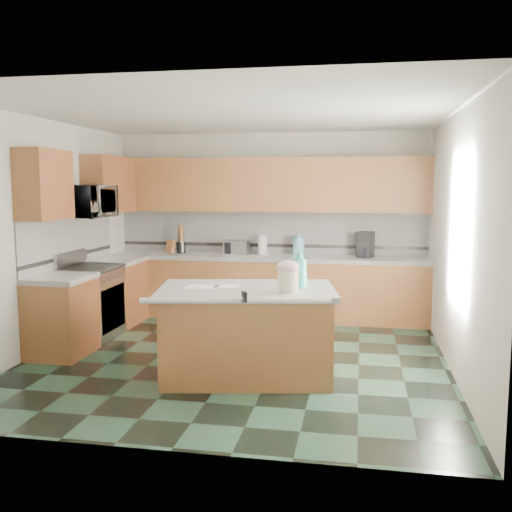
% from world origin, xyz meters
% --- Properties ---
extents(floor, '(4.60, 4.60, 0.00)m').
position_xyz_m(floor, '(0.00, 0.00, 0.00)').
color(floor, black).
rests_on(floor, ground).
extents(ceiling, '(4.60, 4.60, 0.00)m').
position_xyz_m(ceiling, '(0.00, 0.00, 2.70)').
color(ceiling, white).
rests_on(ceiling, ground).
extents(wall_back, '(4.60, 0.04, 2.70)m').
position_xyz_m(wall_back, '(0.00, 2.32, 1.35)').
color(wall_back, silver).
rests_on(wall_back, ground).
extents(wall_front, '(4.60, 0.04, 2.70)m').
position_xyz_m(wall_front, '(0.00, -2.32, 1.35)').
color(wall_front, silver).
rests_on(wall_front, ground).
extents(wall_left, '(0.04, 4.60, 2.70)m').
position_xyz_m(wall_left, '(-2.32, 0.00, 1.35)').
color(wall_left, silver).
rests_on(wall_left, ground).
extents(wall_right, '(0.04, 4.60, 2.70)m').
position_xyz_m(wall_right, '(2.32, 0.00, 1.35)').
color(wall_right, silver).
rests_on(wall_right, ground).
extents(back_base_cab, '(4.60, 0.60, 0.86)m').
position_xyz_m(back_base_cab, '(0.00, 2.00, 0.43)').
color(back_base_cab, '#4A2313').
rests_on(back_base_cab, ground).
extents(back_countertop, '(4.60, 0.64, 0.06)m').
position_xyz_m(back_countertop, '(0.00, 2.00, 0.89)').
color(back_countertop, white).
rests_on(back_countertop, back_base_cab).
extents(back_upper_cab, '(4.60, 0.33, 0.78)m').
position_xyz_m(back_upper_cab, '(0.00, 2.13, 1.94)').
color(back_upper_cab, '#4A2313').
rests_on(back_upper_cab, wall_back).
extents(back_backsplash, '(4.60, 0.02, 0.63)m').
position_xyz_m(back_backsplash, '(0.00, 2.29, 1.24)').
color(back_backsplash, silver).
rests_on(back_backsplash, back_countertop).
extents(back_accent_band, '(4.60, 0.01, 0.05)m').
position_xyz_m(back_accent_band, '(0.00, 2.28, 1.04)').
color(back_accent_band, black).
rests_on(back_accent_band, back_countertop).
extents(left_base_cab_rear, '(0.60, 0.82, 0.86)m').
position_xyz_m(left_base_cab_rear, '(-2.00, 1.29, 0.43)').
color(left_base_cab_rear, '#4A2313').
rests_on(left_base_cab_rear, ground).
extents(left_counter_rear, '(0.64, 0.82, 0.06)m').
position_xyz_m(left_counter_rear, '(-2.00, 1.29, 0.89)').
color(left_counter_rear, white).
rests_on(left_counter_rear, left_base_cab_rear).
extents(left_base_cab_front, '(0.60, 0.72, 0.86)m').
position_xyz_m(left_base_cab_front, '(-2.00, -0.24, 0.43)').
color(left_base_cab_front, '#4A2313').
rests_on(left_base_cab_front, ground).
extents(left_counter_front, '(0.64, 0.72, 0.06)m').
position_xyz_m(left_counter_front, '(-2.00, -0.24, 0.89)').
color(left_counter_front, white).
rests_on(left_counter_front, left_base_cab_front).
extents(left_backsplash, '(0.02, 2.30, 0.63)m').
position_xyz_m(left_backsplash, '(-2.29, 0.55, 1.24)').
color(left_backsplash, silver).
rests_on(left_backsplash, wall_left).
extents(left_accent_band, '(0.01, 2.30, 0.05)m').
position_xyz_m(left_accent_band, '(-2.28, 0.55, 1.04)').
color(left_accent_band, black).
rests_on(left_accent_band, wall_left).
extents(left_upper_cab_rear, '(0.33, 1.09, 0.78)m').
position_xyz_m(left_upper_cab_rear, '(-2.13, 1.42, 1.94)').
color(left_upper_cab_rear, '#4A2313').
rests_on(left_upper_cab_rear, wall_left).
extents(left_upper_cab_front, '(0.33, 0.72, 0.78)m').
position_xyz_m(left_upper_cab_front, '(-2.13, -0.24, 1.94)').
color(left_upper_cab_front, '#4A2313').
rests_on(left_upper_cab_front, wall_left).
extents(range_body, '(0.60, 0.76, 0.88)m').
position_xyz_m(range_body, '(-2.00, 0.50, 0.44)').
color(range_body, '#B7B7BC').
rests_on(range_body, ground).
extents(range_oven_door, '(0.02, 0.68, 0.55)m').
position_xyz_m(range_oven_door, '(-1.71, 0.50, 0.40)').
color(range_oven_door, black).
rests_on(range_oven_door, range_body).
extents(range_cooktop, '(0.62, 0.78, 0.04)m').
position_xyz_m(range_cooktop, '(-2.00, 0.50, 0.90)').
color(range_cooktop, black).
rests_on(range_cooktop, range_body).
extents(range_handle, '(0.02, 0.66, 0.02)m').
position_xyz_m(range_handle, '(-1.68, 0.50, 0.78)').
color(range_handle, '#B7B7BC').
rests_on(range_handle, range_body).
extents(range_backguard, '(0.06, 0.76, 0.18)m').
position_xyz_m(range_backguard, '(-2.26, 0.50, 1.02)').
color(range_backguard, '#B7B7BC').
rests_on(range_backguard, range_body).
extents(microwave, '(0.50, 0.73, 0.41)m').
position_xyz_m(microwave, '(-2.00, 0.50, 1.73)').
color(microwave, '#B7B7BC').
rests_on(microwave, wall_left).
extents(island_base, '(1.78, 1.20, 0.86)m').
position_xyz_m(island_base, '(0.23, -0.60, 0.43)').
color(island_base, '#4A2313').
rests_on(island_base, ground).
extents(island_top, '(1.89, 1.32, 0.06)m').
position_xyz_m(island_top, '(0.23, -0.60, 0.89)').
color(island_top, white).
rests_on(island_top, island_base).
extents(island_bullnose, '(1.72, 0.36, 0.06)m').
position_xyz_m(island_bullnose, '(0.23, -1.12, 0.89)').
color(island_bullnose, white).
rests_on(island_bullnose, island_base).
extents(treat_jar, '(0.21, 0.21, 0.21)m').
position_xyz_m(treat_jar, '(0.67, -0.78, 1.03)').
color(treat_jar, beige).
rests_on(treat_jar, island_top).
extents(treat_jar_lid, '(0.22, 0.22, 0.14)m').
position_xyz_m(treat_jar_lid, '(0.67, -0.78, 1.16)').
color(treat_jar_lid, beige).
rests_on(treat_jar_lid, treat_jar).
extents(treat_jar_knob, '(0.07, 0.02, 0.02)m').
position_xyz_m(treat_jar_knob, '(0.67, -0.78, 1.21)').
color(treat_jar_knob, tan).
rests_on(treat_jar_knob, treat_jar_lid).
extents(treat_jar_knob_end_l, '(0.04, 0.04, 0.04)m').
position_xyz_m(treat_jar_knob_end_l, '(0.63, -0.78, 1.21)').
color(treat_jar_knob_end_l, tan).
rests_on(treat_jar_knob_end_l, treat_jar_lid).
extents(treat_jar_knob_end_r, '(0.04, 0.04, 0.04)m').
position_xyz_m(treat_jar_knob_end_r, '(0.70, -0.78, 1.21)').
color(treat_jar_knob_end_r, tan).
rests_on(treat_jar_knob_end_r, treat_jar_lid).
extents(soap_bottle_island, '(0.17, 0.17, 0.40)m').
position_xyz_m(soap_bottle_island, '(0.75, -0.50, 1.12)').
color(soap_bottle_island, '#35B1A2').
rests_on(soap_bottle_island, island_top).
extents(paper_sheet_a, '(0.28, 0.22, 0.00)m').
position_xyz_m(paper_sheet_a, '(0.02, -0.57, 0.92)').
color(paper_sheet_a, white).
rests_on(paper_sheet_a, island_top).
extents(paper_sheet_b, '(0.33, 0.25, 0.00)m').
position_xyz_m(paper_sheet_b, '(-0.23, -0.63, 0.92)').
color(paper_sheet_b, white).
rests_on(paper_sheet_b, island_top).
extents(clamp_body, '(0.07, 0.11, 0.09)m').
position_xyz_m(clamp_body, '(0.31, -1.10, 0.93)').
color(clamp_body, black).
rests_on(clamp_body, island_top).
extents(clamp_handle, '(0.02, 0.07, 0.02)m').
position_xyz_m(clamp_handle, '(0.31, -1.16, 0.91)').
color(clamp_handle, black).
rests_on(clamp_handle, island_top).
extents(knife_block, '(0.14, 0.17, 0.21)m').
position_xyz_m(knife_block, '(-1.47, 2.05, 1.02)').
color(knife_block, '#472814').
rests_on(knife_block, back_countertop).
extents(utensil_crock, '(0.13, 0.13, 0.17)m').
position_xyz_m(utensil_crock, '(-1.31, 2.08, 1.00)').
color(utensil_crock, black).
rests_on(utensil_crock, back_countertop).
extents(utensil_bundle, '(0.08, 0.08, 0.25)m').
position_xyz_m(utensil_bundle, '(-1.31, 2.08, 1.21)').
color(utensil_bundle, '#472814').
rests_on(utensil_bundle, utensil_crock).
extents(toaster_oven, '(0.36, 0.25, 0.21)m').
position_xyz_m(toaster_oven, '(-0.45, 2.05, 1.02)').
color(toaster_oven, '#B7B7BC').
rests_on(toaster_oven, back_countertop).
extents(toaster_oven_door, '(0.32, 0.01, 0.17)m').
position_xyz_m(toaster_oven_door, '(-0.45, 1.94, 1.02)').
color(toaster_oven_door, black).
rests_on(toaster_oven_door, toaster_oven).
extents(paper_towel, '(0.13, 0.13, 0.29)m').
position_xyz_m(paper_towel, '(-0.07, 2.10, 1.07)').
color(paper_towel, white).
rests_on(paper_towel, back_countertop).
extents(paper_towel_base, '(0.19, 0.19, 0.01)m').
position_xyz_m(paper_towel_base, '(-0.07, 2.10, 0.93)').
color(paper_towel_base, '#B7B7BC').
rests_on(paper_towel_base, back_countertop).
extents(water_jug, '(0.16, 0.16, 0.27)m').
position_xyz_m(water_jug, '(0.46, 2.06, 1.05)').
color(water_jug, '#62A3C4').
rests_on(water_jug, back_countertop).
extents(water_jug_neck, '(0.08, 0.08, 0.04)m').
position_xyz_m(water_jug_neck, '(0.46, 2.06, 1.21)').
color(water_jug_neck, '#62A3C4').
rests_on(water_jug_neck, water_jug).
extents(coffee_maker, '(0.27, 0.28, 0.36)m').
position_xyz_m(coffee_maker, '(1.41, 2.08, 1.10)').
color(coffee_maker, black).
rests_on(coffee_maker, back_countertop).
extents(coffee_carafe, '(0.15, 0.15, 0.15)m').
position_xyz_m(coffee_carafe, '(1.41, 2.03, 0.99)').
color(coffee_carafe, black).
rests_on(coffee_carafe, back_countertop).
extents(soap_bottle_back, '(0.11, 0.11, 0.22)m').
position_xyz_m(soap_bottle_back, '(1.41, 2.05, 1.03)').
color(soap_bottle_back, white).
rests_on(soap_bottle_back, back_countertop).
extents(soap_back_cap, '(0.02, 0.02, 0.03)m').
position_xyz_m(soap_back_cap, '(1.41, 2.05, 1.15)').
color(soap_back_cap, red).
rests_on(soap_back_cap, soap_bottle_back).
extents(window_light_proxy, '(0.02, 1.40, 1.10)m').
position_xyz_m(window_light_proxy, '(2.29, -0.20, 1.50)').
color(window_light_proxy, white).
rests_on(window_light_proxy, wall_right).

